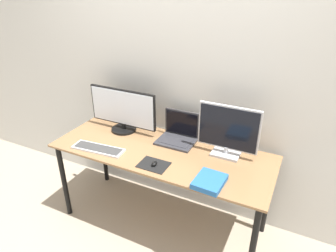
% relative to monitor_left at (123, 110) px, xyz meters
% --- Properties ---
extents(ground_plane, '(12.00, 12.00, 0.00)m').
position_rel_monitor_left_xyz_m(ground_plane, '(0.47, -0.51, -0.95)').
color(ground_plane, gray).
extents(wall_back, '(7.00, 0.05, 2.50)m').
position_rel_monitor_left_xyz_m(wall_back, '(0.47, 0.24, 0.30)').
color(wall_back, silver).
rests_on(wall_back, ground_plane).
extents(desk, '(1.78, 0.68, 0.76)m').
position_rel_monitor_left_xyz_m(desk, '(0.47, -0.16, -0.28)').
color(desk, olive).
rests_on(desk, ground_plane).
extents(monitor_left, '(0.65, 0.22, 0.39)m').
position_rel_monitor_left_xyz_m(monitor_left, '(0.00, 0.00, 0.00)').
color(monitor_left, black).
rests_on(monitor_left, desk).
extents(monitor_right, '(0.47, 0.15, 0.41)m').
position_rel_monitor_left_xyz_m(monitor_right, '(0.95, 0.00, 0.01)').
color(monitor_right, '#B2B2B7').
rests_on(monitor_right, desk).
extents(laptop, '(0.31, 0.24, 0.25)m').
position_rel_monitor_left_xyz_m(laptop, '(0.52, 0.05, -0.13)').
color(laptop, '#333338').
rests_on(laptop, desk).
extents(keyboard, '(0.44, 0.17, 0.02)m').
position_rel_monitor_left_xyz_m(keyboard, '(0.01, -0.38, -0.19)').
color(keyboard, silver).
rests_on(keyboard, desk).
extents(mousepad, '(0.22, 0.17, 0.00)m').
position_rel_monitor_left_xyz_m(mousepad, '(0.51, -0.38, -0.19)').
color(mousepad, black).
rests_on(mousepad, desk).
extents(mouse, '(0.04, 0.06, 0.03)m').
position_rel_monitor_left_xyz_m(mouse, '(0.52, -0.38, -0.17)').
color(mouse, black).
rests_on(mouse, mousepad).
extents(book, '(0.20, 0.24, 0.04)m').
position_rel_monitor_left_xyz_m(book, '(0.96, -0.41, -0.17)').
color(book, '#235B9E').
rests_on(book, desk).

